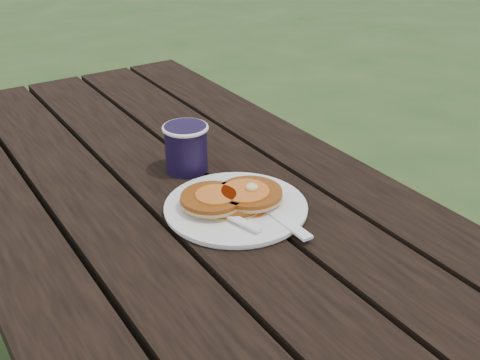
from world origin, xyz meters
TOP-DOWN VIEW (x-y plane):
  - plate at (0.05, 0.02)m, footprint 0.31×0.31m
  - pancake_stack at (0.05, 0.03)m, footprint 0.18×0.13m
  - knife at (0.09, -0.05)m, footprint 0.02×0.18m
  - fork at (0.02, -0.03)m, footprint 0.07×0.16m
  - coffee_cup at (0.05, 0.21)m, footprint 0.09×0.09m

SIDE VIEW (x-z plane):
  - plate at x=0.05m, z-range 0.75..0.76m
  - knife at x=0.09m, z-range 0.76..0.76m
  - fork at x=0.02m, z-range 0.77..0.77m
  - pancake_stack at x=0.05m, z-range 0.76..0.79m
  - coffee_cup at x=0.05m, z-range 0.76..0.85m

